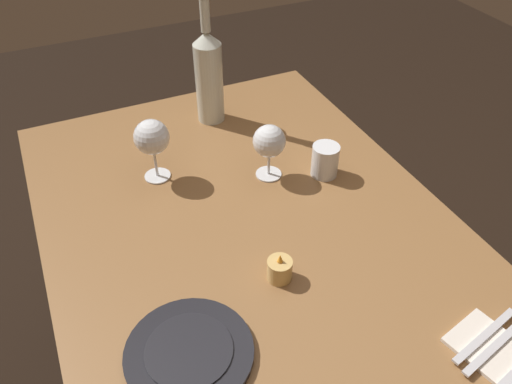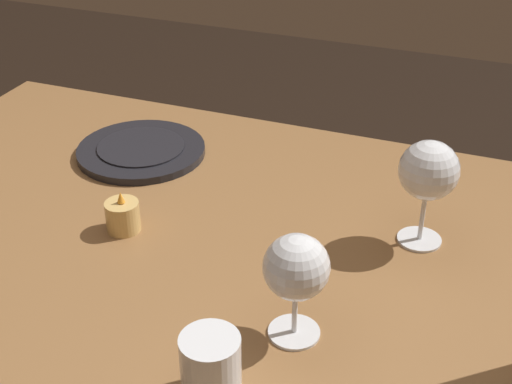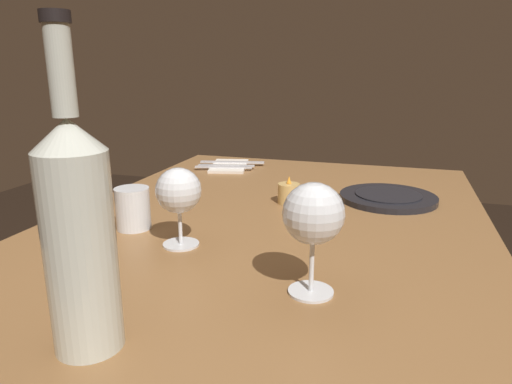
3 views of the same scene
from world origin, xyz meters
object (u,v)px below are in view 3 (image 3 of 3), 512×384
wine_glass_left (313,216)px  votive_candle (289,194)px  wine_glass_right (179,192)px  folded_napkin (229,166)px  wine_bottle (79,232)px  table_knife (232,162)px  dinner_plate (388,197)px  fork_inner (226,166)px  water_tumbler (133,211)px  fork_outer (224,167)px

wine_glass_left → votive_candle: size_ratio=2.45×
wine_glass_left → wine_glass_right: (0.11, 0.26, -0.02)m
votive_candle → folded_napkin: 0.44m
wine_bottle → table_knife: size_ratio=1.77×
wine_glass_left → dinner_plate: 0.54m
votive_candle → dinner_plate: size_ratio=0.29×
wine_glass_left → table_knife: 0.90m
wine_bottle → votive_candle: wine_bottle is taller
folded_napkin → table_knife: bearing=0.0°
fork_inner → table_knife: 0.06m
water_tumbler → folded_napkin: bearing=1.8°
folded_napkin → fork_inner: fork_inner is taller
dinner_plate → fork_outer: 0.54m
wine_glass_right → water_tumbler: wine_glass_right is taller
water_tumbler → fork_inner: 0.57m
wine_glass_left → votive_candle: (0.43, 0.13, -0.09)m
wine_glass_left → fork_inner: size_ratio=0.92×
wine_glass_left → wine_bottle: bearing=132.3°
wine_glass_left → folded_napkin: wine_glass_left is taller
wine_glass_right → fork_inner: bearing=13.3°
folded_napkin → fork_outer: bearing=180.0°
fork_outer → table_knife: same height
votive_candle → table_knife: bearing=37.0°
fork_outer → votive_candle: bearing=-136.0°
wine_glass_right → wine_bottle: (-0.31, -0.04, 0.04)m
water_tumbler → votive_candle: size_ratio=1.26×
wine_bottle → votive_candle: (0.63, -0.09, -0.12)m
wine_glass_right → wine_glass_left: bearing=-113.0°
folded_napkin → table_knife: 0.03m
folded_napkin → dinner_plate: bearing=-115.7°
wine_glass_right → dinner_plate: size_ratio=0.62×
fork_inner → wine_bottle: bearing=-168.8°
wine_bottle → folded_napkin: size_ratio=1.76×
wine_bottle → fork_outer: wine_bottle is taller
wine_glass_left → fork_outer: bearing=29.8°
fork_outer → table_knife: (0.08, 0.00, 0.00)m
dinner_plate → table_knife: size_ratio=1.11×
wine_glass_left → wine_bottle: 0.30m
wine_glass_left → fork_outer: (0.71, 0.41, -0.11)m
wine_bottle → fork_inner: 0.97m
wine_glass_right → water_tumbler: 0.15m
wine_glass_right → votive_candle: 0.35m
wine_bottle → dinner_plate: 0.80m
wine_glass_right → fork_inner: (0.63, 0.15, -0.09)m
wine_glass_right → wine_bottle: bearing=-173.3°
wine_glass_right → fork_outer: 0.63m
wine_bottle → fork_outer: (0.92, 0.19, -0.13)m
votive_candle → folded_napkin: bearing=39.4°
water_tumbler → votive_candle: water_tumbler is taller
folded_napkin → fork_inner: bearing=180.0°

